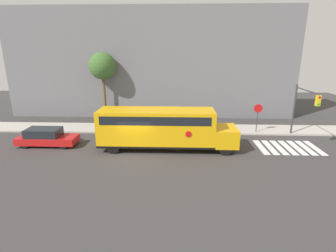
{
  "coord_description": "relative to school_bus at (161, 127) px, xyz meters",
  "views": [
    {
      "loc": [
        3.11,
        -17.78,
        7.5
      ],
      "look_at": [
        2.35,
        1.85,
        1.71
      ],
      "focal_mm": 28.0,
      "sensor_mm": 36.0,
      "label": 1
    }
  ],
  "objects": [
    {
      "name": "ground_plane",
      "position": [
        -1.87,
        -1.35,
        -1.79
      ],
      "size": [
        60.0,
        60.0,
        0.0
      ],
      "primitive_type": "plane",
      "color": "#3A3838"
    },
    {
      "name": "building_backdrop",
      "position": [
        -1.87,
        11.65,
        4.16
      ],
      "size": [
        32.0,
        4.0,
        11.89
      ],
      "color": "slate",
      "rests_on": "ground"
    },
    {
      "name": "tree_near_sidewalk",
      "position": [
        -6.76,
        8.77,
        3.95
      ],
      "size": [
        2.83,
        2.83,
        7.22
      ],
      "color": "brown",
      "rests_on": "ground"
    },
    {
      "name": "traffic_light",
      "position": [
        11.53,
        2.53,
        1.32
      ],
      "size": [
        0.28,
        3.96,
        4.57
      ],
      "color": "#38383A",
      "rests_on": "ground"
    },
    {
      "name": "school_bus",
      "position": [
        0.0,
        0.0,
        0.0
      ],
      "size": [
        10.49,
        2.57,
        3.12
      ],
      "color": "#EAA80F",
      "rests_on": "ground"
    },
    {
      "name": "parked_car",
      "position": [
        -9.3,
        0.38,
        -1.08
      ],
      "size": [
        4.66,
        1.71,
        1.42
      ],
      "color": "red",
      "rests_on": "ground"
    },
    {
      "name": "sidewalk_strip",
      "position": [
        -1.87,
        5.15,
        -1.71
      ],
      "size": [
        44.0,
        3.0,
        0.15
      ],
      "color": "#B2ADA3",
      "rests_on": "ground"
    },
    {
      "name": "crosswalk_stripes",
      "position": [
        9.99,
        0.65,
        -1.78
      ],
      "size": [
        4.7,
        3.2,
        0.01
      ],
      "color": "white",
      "rests_on": "ground"
    },
    {
      "name": "stop_sign",
      "position": [
        8.47,
        4.19,
        0.06
      ],
      "size": [
        0.76,
        0.1,
        2.76
      ],
      "color": "#38383A",
      "rests_on": "ground"
    }
  ]
}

